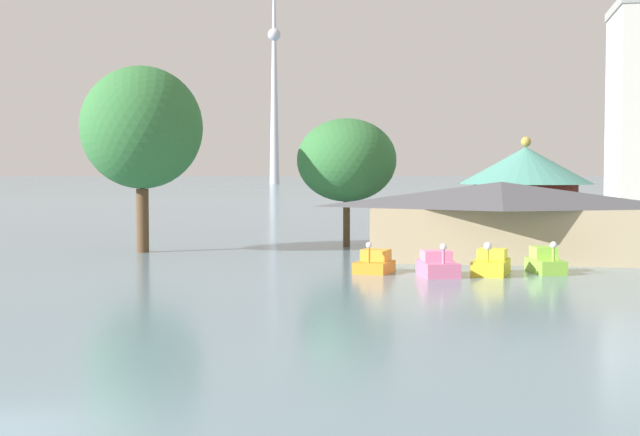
{
  "coord_description": "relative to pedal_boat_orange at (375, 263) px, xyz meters",
  "views": [
    {
      "loc": [
        9.22,
        -15.95,
        5.13
      ],
      "look_at": [
        3.61,
        15.88,
        3.44
      ],
      "focal_mm": 49.97,
      "sensor_mm": 36.0,
      "label": 1
    }
  ],
  "objects": [
    {
      "name": "ground_plane",
      "position": [
        -4.14,
        -28.87,
        -0.47
      ],
      "size": [
        2000.0,
        2000.0,
        0.0
      ],
      "primitive_type": "plane",
      "color": "slate"
    },
    {
      "name": "pedal_boat_lime",
      "position": [
        8.55,
        1.43,
        0.06
      ],
      "size": [
        1.98,
        3.04,
        1.69
      ],
      "rotation": [
        0.0,
        0.0,
        -1.32
      ],
      "color": "#8CCC3F",
      "rests_on": "ground"
    },
    {
      "name": "pedal_boat_pink",
      "position": [
        3.22,
        -0.84,
        0.03
      ],
      "size": [
        2.33,
        3.11,
        1.69
      ],
      "rotation": [
        0.0,
        0.0,
        -1.29
      ],
      "color": "pink",
      "rests_on": "ground"
    },
    {
      "name": "distant_broadcast_tower",
      "position": [
        -78.75,
        320.76,
        55.2
      ],
      "size": [
        5.35,
        5.35,
        147.52
      ],
      "color": "#B7BCC6",
      "rests_on": "ground"
    },
    {
      "name": "boathouse",
      "position": [
        6.47,
        7.64,
        1.92
      ],
      "size": [
        15.69,
        7.1,
        4.55
      ],
      "color": "tan",
      "rests_on": "ground"
    },
    {
      "name": "pedal_boat_orange",
      "position": [
        0.0,
        0.0,
        0.0
      ],
      "size": [
        2.01,
        2.5,
        1.63
      ],
      "rotation": [
        0.0,
        0.0,
        -1.76
      ],
      "color": "orange",
      "rests_on": "ground"
    },
    {
      "name": "pedal_boat_yellow",
      "position": [
        5.83,
        0.18,
        0.05
      ],
      "size": [
        2.02,
        3.19,
        1.71
      ],
      "rotation": [
        0.0,
        0.0,
        -1.72
      ],
      "color": "yellow",
      "rests_on": "ground"
    },
    {
      "name": "shoreline_tree_mid",
      "position": [
        -3.69,
        15.45,
        5.45
      ],
      "size": [
        6.81,
        6.81,
        8.77
      ],
      "color": "brown",
      "rests_on": "ground"
    },
    {
      "name": "green_roof_pavilion",
      "position": [
        8.38,
        17.73,
        3.39
      ],
      "size": [
        9.17,
        9.17,
        7.53
      ],
      "color": "#993328",
      "rests_on": "ground"
    },
    {
      "name": "shoreline_tree_tall_left",
      "position": [
        -15.84,
        8.84,
        7.43
      ],
      "size": [
        7.71,
        7.71,
        11.81
      ],
      "color": "brown",
      "rests_on": "ground"
    }
  ]
}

